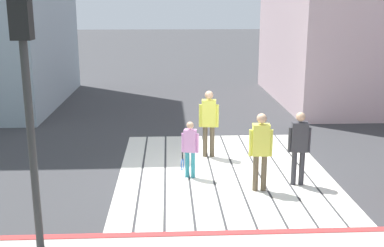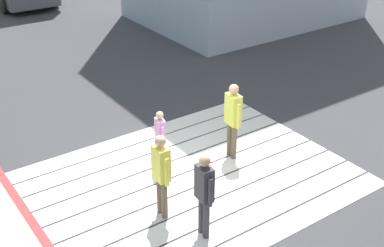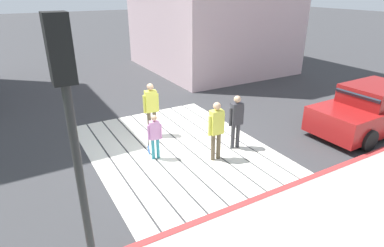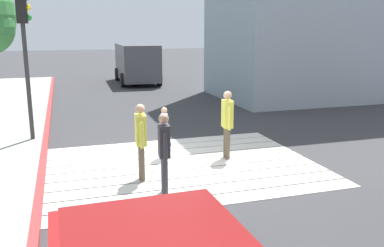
# 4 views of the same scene
# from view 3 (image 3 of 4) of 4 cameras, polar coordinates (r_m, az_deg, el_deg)

# --- Properties ---
(ground_plane) EXTENTS (120.00, 120.00, 0.00)m
(ground_plane) POSITION_cam_3_polar(r_m,az_deg,el_deg) (9.74, -2.69, -4.41)
(ground_plane) COLOR #38383A
(crosswalk_stripes) EXTENTS (6.40, 4.90, 0.01)m
(crosswalk_stripes) POSITION_cam_3_polar(r_m,az_deg,el_deg) (9.74, -2.69, -4.38)
(crosswalk_stripes) COLOR silver
(crosswalk_stripes) RESTS_ON ground
(curb_painted) EXTENTS (0.16, 40.00, 0.13)m
(curb_painted) POSITION_cam_3_polar(r_m,az_deg,el_deg) (7.40, 9.32, -14.06)
(curb_painted) COLOR #BC3333
(curb_painted) RESTS_ON ground
(car_parked_near_curb) EXTENTS (2.06, 4.34, 1.57)m
(car_parked_near_curb) POSITION_cam_3_polar(r_m,az_deg,el_deg) (12.18, 28.98, 2.14)
(car_parked_near_curb) COLOR maroon
(car_parked_near_curb) RESTS_ON ground
(traffic_light_corner) EXTENTS (0.39, 0.28, 4.24)m
(traffic_light_corner) POSITION_cam_3_polar(r_m,az_deg,el_deg) (4.42, -20.91, 2.14)
(traffic_light_corner) COLOR #2D2D2D
(traffic_light_corner) RESTS_ON ground
(pedestrian_adult_lead) EXTENTS (0.26, 0.51, 1.75)m
(pedestrian_adult_lead) POSITION_cam_3_polar(r_m,az_deg,el_deg) (10.27, -7.24, 3.12)
(pedestrian_adult_lead) COLOR brown
(pedestrian_adult_lead) RESTS_ON ground
(pedestrian_adult_trailing) EXTENTS (0.25, 0.48, 1.65)m
(pedestrian_adult_trailing) POSITION_cam_3_polar(r_m,az_deg,el_deg) (9.46, 7.83, 0.91)
(pedestrian_adult_trailing) COLOR #333338
(pedestrian_adult_trailing) RESTS_ON ground
(pedestrian_adult_side) EXTENTS (0.24, 0.50, 1.70)m
(pedestrian_adult_side) POSITION_cam_3_polar(r_m,az_deg,el_deg) (8.73, 4.33, -0.65)
(pedestrian_adult_side) COLOR brown
(pedestrian_adult_side) RESTS_ON ground
(pedestrian_child_with_racket) EXTENTS (0.33, 0.42, 1.33)m
(pedestrian_child_with_racket) POSITION_cam_3_polar(r_m,az_deg,el_deg) (8.90, -6.65, -1.98)
(pedestrian_child_with_racket) COLOR teal
(pedestrian_child_with_racket) RESTS_ON ground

